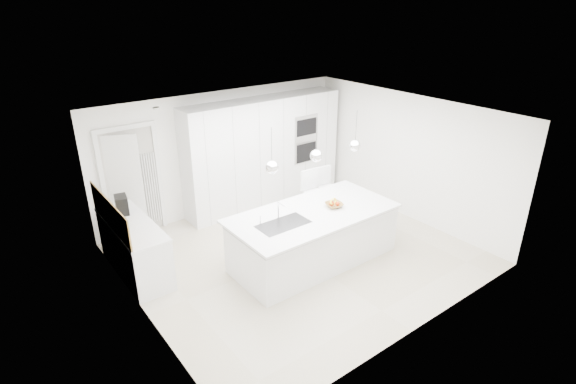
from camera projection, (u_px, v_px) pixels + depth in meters
floor at (298, 254)px, 7.94m from camera, size 5.50×5.50×0.00m
wall_back at (224, 151)px, 9.26m from camera, size 5.50×0.00×5.50m
wall_left at (136, 239)px, 5.92m from camera, size 0.00×5.00×5.00m
ceiling at (300, 115)px, 6.94m from camera, size 5.50×5.50×0.00m
tall_cabinets at (264, 152)px, 9.53m from camera, size 3.60×0.60×2.30m
oven_stack at (306, 139)px, 9.72m from camera, size 0.62×0.04×1.05m
doorway_frame at (133, 184)px, 8.25m from camera, size 1.11×0.08×2.13m
hallway_door at (120, 189)px, 8.09m from camera, size 0.76×0.38×2.00m
radiator at (151, 189)px, 8.49m from camera, size 0.32×0.04×1.40m
left_base_cabinets at (135, 249)px, 7.29m from camera, size 0.60×1.80×0.86m
left_worktop at (131, 224)px, 7.11m from camera, size 0.62×1.82×0.04m
oak_backsplash at (109, 214)px, 6.84m from camera, size 0.02×1.80×0.50m
island_base at (314, 238)px, 7.60m from camera, size 2.80×1.20×0.86m
island_worktop at (313, 213)px, 7.46m from camera, size 2.84×1.40×0.04m
island_sink at (283, 229)px, 7.09m from camera, size 0.84×0.44×0.18m
island_tap at (278, 210)px, 7.17m from camera, size 0.02×0.02×0.30m
pendant_left at (272, 167)px, 6.54m from camera, size 0.20×0.20×0.20m
pendant_mid at (316, 156)px, 7.01m from camera, size 0.20×0.20×0.20m
pendant_right at (355, 146)px, 7.49m from camera, size 0.20×0.20×0.20m
fruit_bowl at (334, 205)px, 7.62m from camera, size 0.35×0.35×0.07m
espresso_machine at (122, 205)px, 7.35m from camera, size 0.24×0.32×0.31m
bar_stool_left at (314, 201)px, 8.57m from camera, size 0.42×0.56×1.19m
bar_stool_right at (327, 196)px, 8.88m from camera, size 0.41×0.54×1.13m
apple_a at (332, 204)px, 7.59m from camera, size 0.09×0.09×0.09m
apple_b at (337, 204)px, 7.58m from camera, size 0.08×0.08×0.08m
banana_bunch at (333, 201)px, 7.59m from camera, size 0.22×0.16×0.20m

